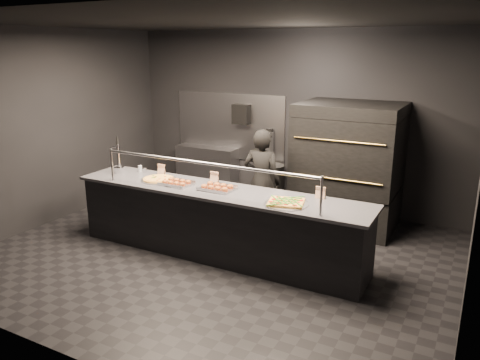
# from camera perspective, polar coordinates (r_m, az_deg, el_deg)

# --- Properties ---
(room) EXTENTS (6.04, 6.00, 3.00)m
(room) POSITION_cam_1_polar(r_m,az_deg,el_deg) (5.99, -2.85, 4.26)
(room) COLOR black
(room) RESTS_ON ground
(service_counter) EXTENTS (4.10, 0.78, 1.37)m
(service_counter) POSITION_cam_1_polar(r_m,az_deg,el_deg) (6.23, -2.77, -5.18)
(service_counter) COLOR black
(service_counter) RESTS_ON ground
(pizza_oven) EXTENTS (1.50, 1.23, 1.91)m
(pizza_oven) POSITION_cam_1_polar(r_m,az_deg,el_deg) (7.32, 13.04, 1.77)
(pizza_oven) COLOR black
(pizza_oven) RESTS_ON ground
(prep_shelf) EXTENTS (1.20, 0.35, 0.90)m
(prep_shelf) POSITION_cam_1_polar(r_m,az_deg,el_deg) (8.92, -4.02, 1.23)
(prep_shelf) COLOR #99999E
(prep_shelf) RESTS_ON ground
(towel_dispenser) EXTENTS (0.30, 0.20, 0.35)m
(towel_dispenser) POSITION_cam_1_polar(r_m,az_deg,el_deg) (8.42, 0.18, 8.03)
(towel_dispenser) COLOR black
(towel_dispenser) RESTS_ON room
(fire_extinguisher) EXTENTS (0.14, 0.14, 0.51)m
(fire_extinguisher) POSITION_cam_1_polar(r_m,az_deg,el_deg) (8.27, 3.59, 4.41)
(fire_extinguisher) COLOR #B2B2B7
(fire_extinguisher) RESTS_ON room
(beer_tap) EXTENTS (0.15, 0.21, 0.57)m
(beer_tap) POSITION_cam_1_polar(r_m,az_deg,el_deg) (7.07, -14.56, 2.15)
(beer_tap) COLOR silver
(beer_tap) RESTS_ON service_counter
(round_pizza) EXTENTS (0.49, 0.49, 0.03)m
(round_pizza) POSITION_cam_1_polar(r_m,az_deg,el_deg) (6.60, -9.91, 0.12)
(round_pizza) COLOR silver
(round_pizza) RESTS_ON service_counter
(slider_tray_a) EXTENTS (0.45, 0.36, 0.07)m
(slider_tray_a) POSITION_cam_1_polar(r_m,az_deg,el_deg) (6.35, -7.73, -0.32)
(slider_tray_a) COLOR silver
(slider_tray_a) RESTS_ON service_counter
(slider_tray_b) EXTENTS (0.46, 0.34, 0.07)m
(slider_tray_b) POSITION_cam_1_polar(r_m,az_deg,el_deg) (6.08, -2.79, -0.91)
(slider_tray_b) COLOR silver
(slider_tray_b) RESTS_ON service_counter
(square_pizza) EXTENTS (0.52, 0.52, 0.05)m
(square_pizza) POSITION_cam_1_polar(r_m,az_deg,el_deg) (5.54, 5.64, -2.75)
(square_pizza) COLOR silver
(square_pizza) RESTS_ON service_counter
(condiment_jar) EXTENTS (0.15, 0.06, 0.10)m
(condiment_jar) POSITION_cam_1_polar(r_m,az_deg,el_deg) (7.06, -11.89, 1.31)
(condiment_jar) COLOR silver
(condiment_jar) RESTS_ON service_counter
(tent_cards) EXTENTS (2.53, 0.04, 0.15)m
(tent_cards) POSITION_cam_1_polar(r_m,az_deg,el_deg) (6.29, -1.55, 0.15)
(tent_cards) COLOR white
(tent_cards) RESTS_ON service_counter
(trash_bin) EXTENTS (0.44, 0.44, 0.74)m
(trash_bin) POSITION_cam_1_polar(r_m,az_deg,el_deg) (8.20, 3.83, -0.67)
(trash_bin) COLOR black
(trash_bin) RESTS_ON ground
(worker) EXTENTS (0.60, 0.42, 1.57)m
(worker) POSITION_cam_1_polar(r_m,az_deg,el_deg) (6.94, 2.67, -0.16)
(worker) COLOR black
(worker) RESTS_ON ground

